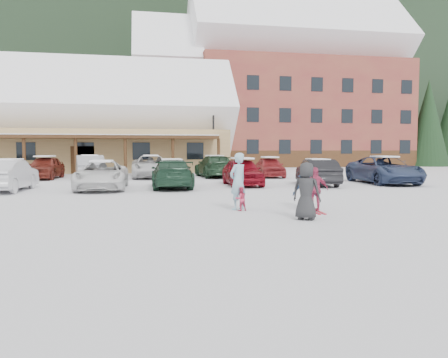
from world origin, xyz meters
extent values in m
plane|color=silver|center=(0.00, 0.00, 0.00)|extent=(160.00, 160.00, 0.00)
cube|color=black|center=(0.00, 85.00, 19.00)|extent=(300.00, 70.00, 38.00)
cube|color=tan|center=(-9.00, 28.00, 1.80)|extent=(28.00, 10.00, 3.60)
cube|color=#422814|center=(-9.00, 21.80, 2.90)|extent=(25.20, 2.60, 0.25)
cube|color=white|center=(-9.00, 28.00, 5.54)|extent=(29.12, 9.69, 9.69)
cube|color=maroon|center=(16.00, 38.00, 6.00)|extent=(24.00, 14.00, 12.00)
cube|color=maroon|center=(0.50, 38.00, 4.50)|extent=(7.00, 12.60, 9.00)
cube|color=white|center=(16.00, 38.00, 14.69)|extent=(24.96, 13.57, 13.57)
cube|color=#422814|center=(16.00, 31.04, 0.90)|extent=(24.00, 0.10, 1.80)
cylinder|color=black|center=(3.69, 23.91, 2.80)|extent=(0.16, 0.16, 5.60)
cube|color=black|center=(3.69, 23.91, 5.72)|extent=(0.50, 0.25, 0.25)
cylinder|color=black|center=(30.00, 32.00, 0.66)|extent=(0.60, 0.60, 1.32)
cone|color=black|center=(30.00, 32.00, 6.27)|extent=(4.84, 4.84, 9.90)
cylinder|color=black|center=(6.00, 44.00, 0.54)|extent=(0.60, 0.60, 1.08)
cone|color=black|center=(6.00, 44.00, 5.13)|extent=(3.96, 3.96, 8.10)
cylinder|color=black|center=(34.00, 46.00, 0.69)|extent=(0.60, 0.60, 1.38)
cone|color=black|center=(34.00, 46.00, 6.55)|extent=(5.06, 5.06, 10.35)
imported|color=#88B2C5|center=(0.72, 0.75, 0.94)|extent=(0.82, 0.75, 1.87)
imported|color=#D2355B|center=(0.75, 0.47, 0.39)|extent=(0.43, 0.37, 0.78)
imported|color=#172742|center=(3.08, 0.92, 0.61)|extent=(0.89, 0.70, 1.22)
cube|color=#B5192C|center=(3.08, 0.92, 0.01)|extent=(0.68, 1.38, 0.03)
imported|color=#A93154|center=(3.05, -0.14, 0.71)|extent=(0.85, 0.40, 1.42)
cube|color=#B5192C|center=(3.05, -0.14, 0.01)|extent=(0.29, 1.41, 0.03)
imported|color=#262729|center=(2.17, -1.60, 0.81)|extent=(0.95, 0.90, 1.63)
imported|color=silver|center=(-8.59, 8.86, 0.75)|extent=(1.83, 4.63, 1.50)
imported|color=white|center=(-4.30, 8.90, 0.71)|extent=(2.40, 5.11, 1.41)
imported|color=#1C3C2A|center=(-0.87, 9.18, 0.73)|extent=(2.16, 5.08, 1.46)
imported|color=maroon|center=(3.00, 9.95, 0.75)|extent=(1.88, 4.42, 1.49)
imported|color=black|center=(7.06, 9.26, 0.72)|extent=(2.08, 4.50, 1.43)
imported|color=navy|center=(11.32, 9.74, 0.78)|extent=(2.89, 5.75, 1.56)
imported|color=maroon|center=(-8.67, 17.35, 0.76)|extent=(2.08, 4.56, 1.52)
imported|color=#A8AAAE|center=(-5.76, 16.77, 0.78)|extent=(2.44, 4.98, 1.57)
imported|color=silver|center=(-1.77, 17.23, 0.77)|extent=(2.65, 5.59, 1.54)
imported|color=#1F3B25|center=(2.66, 17.11, 0.76)|extent=(2.45, 5.35, 1.52)
imported|color=maroon|center=(6.48, 16.40, 0.71)|extent=(2.04, 4.30, 1.42)
camera|label=1|loc=(-2.37, -13.16, 2.01)|focal=35.00mm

